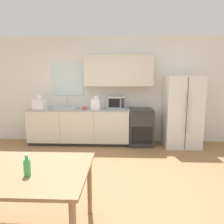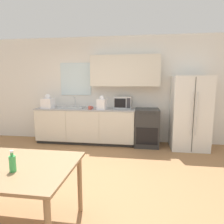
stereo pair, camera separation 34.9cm
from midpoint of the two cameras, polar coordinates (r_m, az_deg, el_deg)
The scene contains 12 objects.
ground_plane at distance 3.34m, azimuth -10.44°, elevation -19.71°, with size 12.00×12.00×0.00m, color #9E7047.
wall_back at distance 5.22m, azimuth -4.46°, elevation 7.19°, with size 12.00×0.38×2.70m.
kitchen_counter at distance 5.16m, azimuth -11.25°, elevation -3.97°, with size 2.52×0.61×0.90m.
oven_range at distance 5.01m, azimuth 6.21°, elevation -4.22°, with size 0.58×0.64×0.91m.
refrigerator at distance 5.06m, azimuth 17.46°, elevation 0.09°, with size 0.83×0.75×1.70m.
kitchen_sink at distance 5.17m, azimuth -14.91°, elevation 1.14°, with size 0.56×0.44×0.26m.
microwave at distance 5.03m, azimuth -0.70°, elevation 2.78°, with size 0.43×0.32×0.30m.
coffee_mug at distance 4.86m, azimuth -9.93°, elevation 1.11°, with size 0.12×0.09×0.08m.
grocery_bag_0 at distance 4.83m, azimuth -6.62°, elevation 2.40°, with size 0.24×0.22×0.34m.
grocery_bag_1 at distance 5.24m, azimuth -21.85°, elevation 2.38°, with size 0.30×0.27×0.36m.
dining_table at distance 2.30m, azimuth -28.18°, elevation -16.31°, with size 1.28×0.96×0.74m.
drink_bottle at distance 2.08m, azimuth -27.76°, elevation -13.83°, with size 0.06×0.06×0.21m.
Camera 1 is at (0.52, -2.87, 1.60)m, focal length 32.00 mm.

